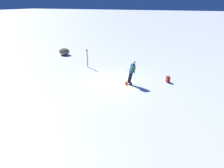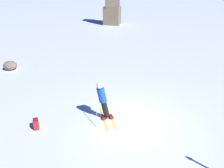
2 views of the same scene
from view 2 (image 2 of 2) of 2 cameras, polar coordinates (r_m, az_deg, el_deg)
ground_plane at (r=10.24m, az=5.28°, el=-9.85°), size 300.00×300.00×0.00m
skier at (r=9.84m, az=-2.45°, el=-3.90°), size 1.43×1.81×1.93m
rock_pillar at (r=31.33m, az=0.07°, el=20.41°), size 2.18×1.91×6.79m
spare_backpack at (r=10.21m, az=-19.24°, el=-9.84°), size 0.34×0.37×0.50m
exposed_boulder_1 at (r=17.26m, az=-25.06°, el=4.42°), size 0.98×0.83×0.64m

